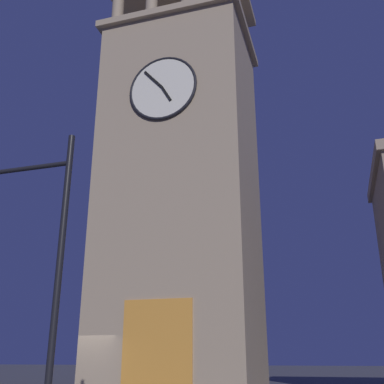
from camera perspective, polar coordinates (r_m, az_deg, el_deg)
name	(u,v)px	position (r m, az deg, el deg)	size (l,w,h in m)	color
clocktower	(181,186)	(25.61, -1.39, 0.69)	(8.31, 6.66, 26.64)	gray
traffic_signal_near	(20,232)	(12.13, -20.28, -4.63)	(4.09, 0.41, 6.82)	black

